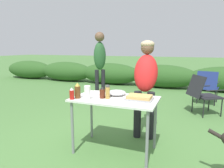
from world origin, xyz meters
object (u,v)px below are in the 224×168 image
object	(u,v)px
food_tray	(140,98)
beer_bottle	(78,91)
plate_stack	(95,93)
bbq_sauce_bottle	(102,93)
camp_chair_green_behind_table	(203,93)
ketchup_bottle	(72,94)
folding_table	(115,104)
spice_jar	(108,92)
standing_person_in_olive_jacket	(146,78)
camp_chair_near_hedge	(207,86)
mixing_bowl	(117,93)
standing_person_in_red_jacket	(100,59)
paper_cup_stack	(87,93)

from	to	relation	value
food_tray	beer_bottle	distance (m)	0.80
plate_stack	bbq_sauce_bottle	distance (m)	0.27
plate_stack	camp_chair_green_behind_table	size ratio (longest dim) A/B	0.29
ketchup_bottle	camp_chair_green_behind_table	xyz separation A→B (m)	(1.66, 2.33, -0.34)
folding_table	spice_jar	xyz separation A→B (m)	(-0.08, -0.06, 0.16)
folding_table	camp_chair_green_behind_table	xyz separation A→B (m)	(1.16, 2.08, -0.20)
plate_stack	standing_person_in_olive_jacket	bearing A→B (deg)	40.95
ketchup_bottle	camp_chair_near_hedge	world-z (taller)	ketchup_bottle
plate_stack	standing_person_in_olive_jacket	size ratio (longest dim) A/B	0.16
folding_table	beer_bottle	distance (m)	0.52
standing_person_in_olive_jacket	camp_chair_green_behind_table	size ratio (longest dim) A/B	1.80
bbq_sauce_bottle	standing_person_in_olive_jacket	xyz separation A→B (m)	(0.41, 0.71, 0.12)
mixing_bowl	spice_jar	xyz separation A→B (m)	(-0.04, -0.22, 0.05)
mixing_bowl	standing_person_in_red_jacket	size ratio (longest dim) A/B	0.14
folding_table	standing_person_in_olive_jacket	world-z (taller)	standing_person_in_olive_jacket
folding_table	food_tray	world-z (taller)	food_tray
paper_cup_stack	spice_jar	size ratio (longest dim) A/B	0.99
ketchup_bottle	paper_cup_stack	bearing A→B (deg)	20.14
spice_jar	food_tray	bearing A→B (deg)	13.79
beer_bottle	camp_chair_green_behind_table	world-z (taller)	beer_bottle
folding_table	standing_person_in_olive_jacket	distance (m)	0.75
food_tray	bbq_sauce_bottle	size ratio (longest dim) A/B	2.19
bbq_sauce_bottle	ketchup_bottle	distance (m)	0.39
folding_table	standing_person_in_red_jacket	bearing A→B (deg)	119.43
ketchup_bottle	standing_person_in_olive_jacket	distance (m)	1.18
standing_person_in_red_jacket	camp_chair_green_behind_table	size ratio (longest dim) A/B	2.12
bbq_sauce_bottle	standing_person_in_olive_jacket	distance (m)	0.83
food_tray	bbq_sauce_bottle	distance (m)	0.48
plate_stack	ketchup_bottle	size ratio (longest dim) A/B	1.57
camp_chair_near_hedge	folding_table	bearing A→B (deg)	-101.70
folding_table	standing_person_in_olive_jacket	bearing A→B (deg)	68.10
food_tray	camp_chair_near_hedge	bearing A→B (deg)	71.41
camp_chair_green_behind_table	camp_chair_near_hedge	size ratio (longest dim) A/B	1.00
food_tray	ketchup_bottle	distance (m)	0.86
spice_jar	camp_chair_near_hedge	size ratio (longest dim) A/B	0.21
food_tray	paper_cup_stack	world-z (taller)	paper_cup_stack
food_tray	camp_chair_near_hedge	distance (m)	3.14
folding_table	camp_chair_near_hedge	distance (m)	3.28
standing_person_in_olive_jacket	plate_stack	bearing A→B (deg)	-144.30
bbq_sauce_bottle	standing_person_in_olive_jacket	size ratio (longest dim) A/B	0.10
folding_table	camp_chair_near_hedge	size ratio (longest dim) A/B	1.32
bbq_sauce_bottle	standing_person_in_red_jacket	distance (m)	2.46
folding_table	camp_chair_green_behind_table	world-z (taller)	camp_chair_green_behind_table
paper_cup_stack	camp_chair_near_hedge	xyz separation A→B (m)	(1.62, 3.19, -0.36)
plate_stack	folding_table	bearing A→B (deg)	-19.83
paper_cup_stack	camp_chair_green_behind_table	bearing A→B (deg)	57.03
camp_chair_green_behind_table	bbq_sauce_bottle	bearing A→B (deg)	-62.67
plate_stack	camp_chair_near_hedge	world-z (taller)	camp_chair_near_hedge
plate_stack	paper_cup_stack	bearing A→B (deg)	-82.90
bbq_sauce_bottle	camp_chair_green_behind_table	size ratio (longest dim) A/B	0.18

